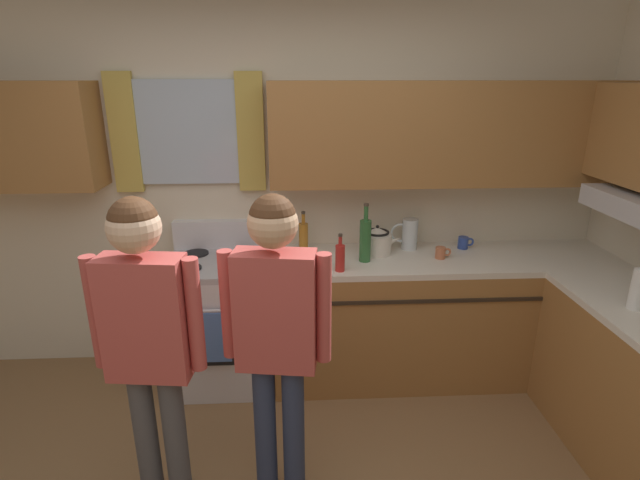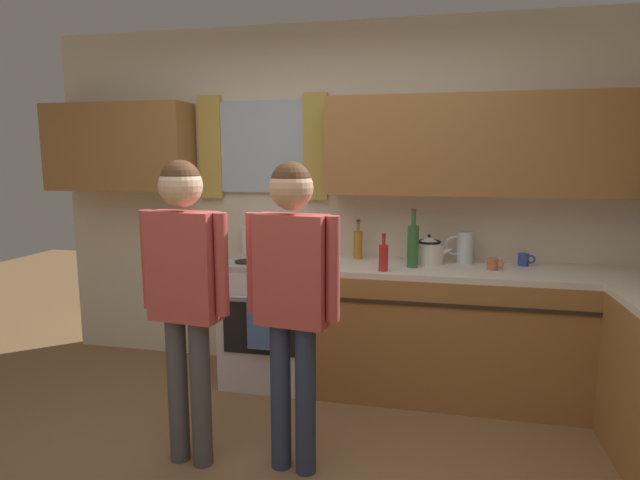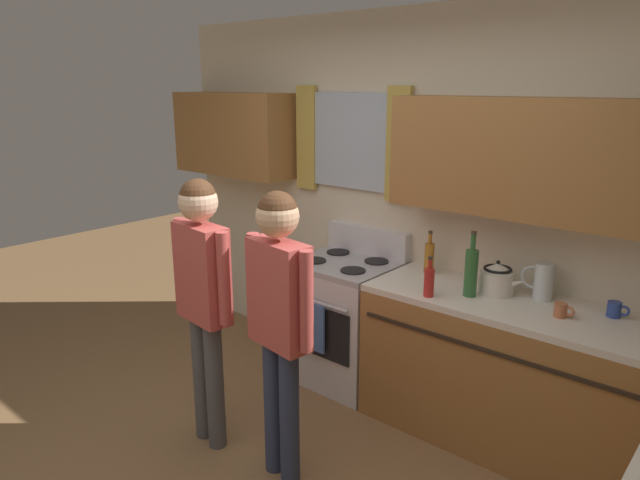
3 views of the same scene
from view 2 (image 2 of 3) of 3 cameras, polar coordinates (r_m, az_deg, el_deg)
back_wall_unit at (r=3.87m, az=3.02°, el=6.49°), size 4.60×0.42×2.60m
kitchen_counter_run at (r=3.39m, az=25.57°, el=-12.26°), size 2.34×2.24×0.90m
stove_oven at (r=3.88m, az=-4.72°, el=-8.43°), size 0.69×0.67×1.10m
bottle_sauce_red at (r=3.39m, az=6.96°, el=-1.86°), size 0.06×0.06×0.25m
bottle_wine_green at (r=3.53m, az=10.15°, el=-0.54°), size 0.08×0.08×0.39m
bottle_oil_amber at (r=3.79m, az=4.19°, el=-0.44°), size 0.06×0.06×0.29m
mug_cobalt_blue at (r=3.80m, az=21.45°, el=-2.01°), size 0.11×0.07×0.08m
cup_terracotta at (r=3.59m, az=18.46°, el=-2.52°), size 0.11×0.07×0.08m
stovetop_kettle at (r=3.67m, az=11.84°, el=-1.11°), size 0.27×0.20×0.21m
water_pitcher at (r=3.76m, az=15.48°, el=-0.78°), size 0.19×0.11×0.22m
adult_left at (r=2.76m, az=-14.62°, el=-4.03°), size 0.50×0.22×1.62m
adult_in_plaid at (r=2.61m, az=-3.09°, el=-4.61°), size 0.50×0.22×1.61m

